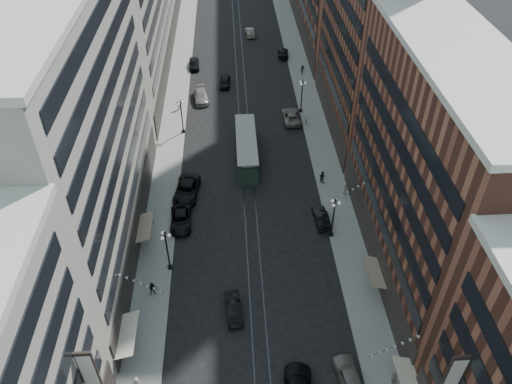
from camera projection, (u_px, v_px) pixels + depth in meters
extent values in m
plane|color=black|center=(243.00, 114.00, 79.40)|extent=(220.00, 220.00, 0.00)
cube|color=gray|center=(178.00, 85.00, 86.51)|extent=(4.00, 180.00, 0.15)
cube|color=gray|center=(304.00, 82.00, 87.48)|extent=(4.00, 180.00, 0.15)
cube|color=#2D2D33|center=(237.00, 84.00, 87.01)|extent=(0.12, 180.00, 0.02)
cube|color=#2D2D33|center=(245.00, 84.00, 87.07)|extent=(0.12, 180.00, 0.02)
cube|color=gray|center=(79.00, 139.00, 49.01)|extent=(8.00, 36.00, 28.00)
cube|color=brown|center=(430.00, 174.00, 47.96)|extent=(8.00, 30.00, 24.00)
cylinder|color=black|center=(170.00, 267.00, 54.34)|extent=(0.56, 0.56, 0.30)
cylinder|color=black|center=(168.00, 251.00, 52.76)|extent=(0.18, 0.18, 5.20)
sphere|color=black|center=(164.00, 233.00, 50.96)|extent=(0.24, 0.24, 0.24)
sphere|color=white|center=(169.00, 235.00, 51.24)|extent=(0.36, 0.36, 0.36)
sphere|color=white|center=(163.00, 233.00, 51.51)|extent=(0.36, 0.36, 0.36)
sphere|color=white|center=(162.00, 238.00, 50.91)|extent=(0.36, 0.36, 0.36)
cylinder|color=black|center=(183.00, 131.00, 74.98)|extent=(0.56, 0.56, 0.30)
cylinder|color=black|center=(182.00, 117.00, 73.41)|extent=(0.18, 0.18, 5.20)
sphere|color=black|center=(180.00, 100.00, 71.61)|extent=(0.24, 0.24, 0.24)
sphere|color=white|center=(183.00, 103.00, 71.88)|extent=(0.36, 0.36, 0.36)
sphere|color=white|center=(179.00, 102.00, 72.15)|extent=(0.36, 0.36, 0.36)
sphere|color=white|center=(179.00, 104.00, 71.55)|extent=(0.36, 0.36, 0.36)
cylinder|color=black|center=(331.00, 234.00, 58.21)|extent=(0.56, 0.56, 0.30)
cylinder|color=black|center=(333.00, 219.00, 56.63)|extent=(0.18, 0.18, 5.20)
sphere|color=black|center=(336.00, 200.00, 54.83)|extent=(0.24, 0.24, 0.24)
sphere|color=white|center=(339.00, 203.00, 55.11)|extent=(0.36, 0.36, 0.36)
sphere|color=white|center=(333.00, 201.00, 55.37)|extent=(0.36, 0.36, 0.36)
sphere|color=white|center=(334.00, 205.00, 54.78)|extent=(0.36, 0.36, 0.36)
cylinder|color=black|center=(301.00, 110.00, 79.61)|extent=(0.56, 0.56, 0.30)
cylinder|color=black|center=(302.00, 97.00, 78.04)|extent=(0.18, 0.18, 5.20)
sphere|color=black|center=(303.00, 81.00, 76.23)|extent=(0.24, 0.24, 0.24)
sphere|color=white|center=(305.00, 83.00, 76.51)|extent=(0.36, 0.36, 0.36)
sphere|color=white|center=(301.00, 82.00, 76.78)|extent=(0.36, 0.36, 0.36)
sphere|color=white|center=(301.00, 84.00, 76.18)|extent=(0.36, 0.36, 0.36)
cube|color=#253A2B|center=(246.00, 151.00, 69.31)|extent=(2.55, 12.25, 2.65)
cube|color=gray|center=(246.00, 141.00, 68.26)|extent=(1.63, 11.23, 0.61)
cube|color=gray|center=(246.00, 139.00, 68.00)|extent=(2.76, 12.46, 0.15)
cylinder|color=black|center=(248.00, 177.00, 66.42)|extent=(2.35, 0.71, 0.71)
cylinder|color=black|center=(245.00, 138.00, 73.45)|extent=(2.35, 0.71, 0.71)
imported|color=black|center=(181.00, 220.00, 59.49)|extent=(2.57, 5.29, 1.45)
imported|color=slate|center=(349.00, 377.00, 43.82)|extent=(2.51, 5.06, 1.66)
imported|color=black|center=(234.00, 309.00, 49.59)|extent=(1.93, 4.40, 1.41)
imported|color=gray|center=(137.00, 384.00, 43.21)|extent=(0.87, 0.59, 1.64)
imported|color=black|center=(153.00, 289.00, 51.12)|extent=(0.89, 0.56, 1.73)
imported|color=#A39687|center=(394.00, 378.00, 43.69)|extent=(0.57, 0.95, 1.51)
imported|color=black|center=(187.00, 190.00, 63.48)|extent=(3.57, 6.47, 1.72)
imported|color=gray|center=(201.00, 96.00, 82.20)|extent=(2.96, 5.76, 1.60)
imported|color=black|center=(194.00, 64.00, 91.39)|extent=(2.08, 4.66, 1.56)
imported|color=black|center=(321.00, 218.00, 59.78)|extent=(1.81, 4.39, 1.41)
imported|color=slate|center=(291.00, 116.00, 77.36)|extent=(2.62, 5.60, 1.55)
imported|color=black|center=(283.00, 53.00, 95.11)|extent=(2.21, 4.86, 1.38)
imported|color=black|center=(225.00, 82.00, 86.05)|extent=(1.96, 4.38, 1.46)
imported|color=slate|center=(250.00, 32.00, 102.60)|extent=(1.94, 4.72, 1.52)
imported|color=black|center=(147.00, 222.00, 58.71)|extent=(1.65, 0.53, 1.76)
imported|color=#B7A998|center=(179.00, 104.00, 79.61)|extent=(1.12, 0.66, 1.79)
imported|color=black|center=(322.00, 177.00, 65.31)|extent=(0.96, 0.90, 1.75)
imported|color=beige|center=(306.00, 119.00, 76.32)|extent=(0.73, 0.71, 1.69)
imported|color=black|center=(302.00, 70.00, 89.05)|extent=(1.08, 0.48, 1.65)
imported|color=beige|center=(344.00, 188.00, 63.55)|extent=(0.92, 0.61, 1.74)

